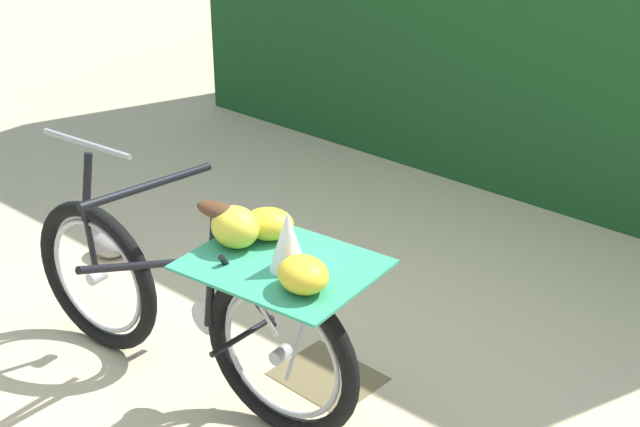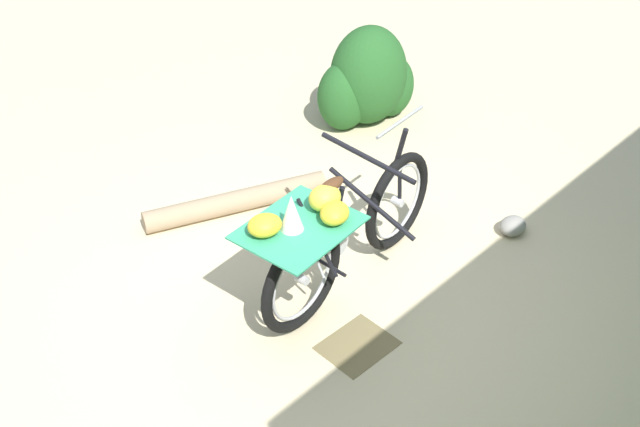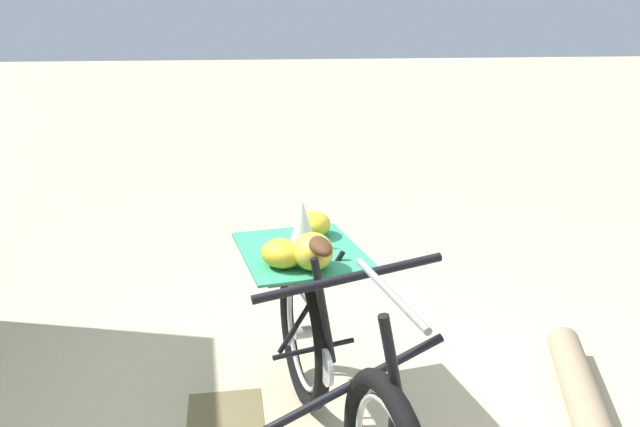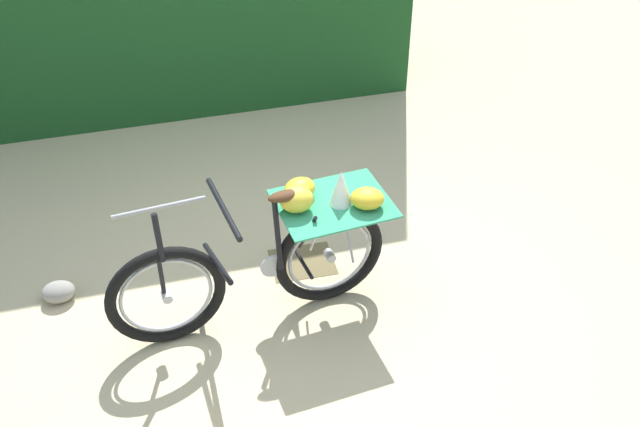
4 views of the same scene
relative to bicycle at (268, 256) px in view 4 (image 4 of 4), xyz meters
The scene contains 4 objects.
ground_plane 0.55m from the bicycle, 133.54° to the right, with size 60.00×60.00×0.00m, color beige.
bicycle is the anchor object (origin of this frame).
path_stone 1.48m from the bicycle, 17.89° to the right, with size 0.21×0.18×0.13m, color gray.
leaf_litter_patch 0.72m from the bicycle, 124.22° to the right, with size 0.44×0.36×0.01m, color olive.
Camera 4 is at (0.64, 3.66, 3.50)m, focal length 42.23 mm.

